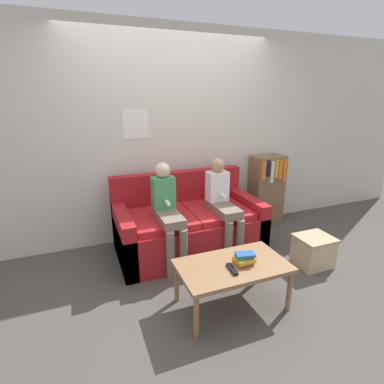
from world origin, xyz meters
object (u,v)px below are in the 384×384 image
at_px(couch, 188,226).
at_px(tv_remote, 232,269).
at_px(person_right, 223,203).
at_px(coffee_table, 233,269).
at_px(person_left, 168,210).
at_px(storage_box, 313,251).
at_px(bookshelf, 266,190).

bearing_deg(couch, tv_remote, -92.78).
bearing_deg(person_right, coffee_table, -111.48).
bearing_deg(tv_remote, person_left, 109.92).
height_order(couch, coffee_table, couch).
bearing_deg(person_right, storage_box, -37.86).
height_order(couch, bookshelf, bookshelf).
bearing_deg(storage_box, bookshelf, 81.34).
distance_m(couch, coffee_table, 1.11).
height_order(couch, person_left, person_left).
distance_m(person_right, bookshelf, 1.14).
height_order(coffee_table, person_left, person_left).
distance_m(person_left, storage_box, 1.66).
xyz_separation_m(coffee_table, bookshelf, (1.34, 1.45, 0.13)).
height_order(person_right, tv_remote, person_right).
distance_m(person_left, bookshelf, 1.74).
distance_m(coffee_table, bookshelf, 1.98).
relative_size(person_left, person_right, 1.00).
xyz_separation_m(person_left, bookshelf, (1.64, 0.56, -0.13)).
relative_size(couch, coffee_table, 1.76).
bearing_deg(person_right, bookshelf, 29.60).
bearing_deg(person_left, person_right, -0.07).
relative_size(person_right, bookshelf, 1.12).
bearing_deg(coffee_table, person_right, 68.52).
bearing_deg(person_left, tv_remote, -75.50).
height_order(coffee_table, tv_remote, tv_remote).
distance_m(person_right, tv_remote, 1.07).
xyz_separation_m(coffee_table, person_right, (0.35, 0.89, 0.26)).
bearing_deg(coffee_table, bookshelf, 47.34).
bearing_deg(coffee_table, person_left, 108.82).
xyz_separation_m(couch, person_right, (0.35, -0.22, 0.33)).
bearing_deg(storage_box, person_right, 142.14).
relative_size(couch, person_left, 1.49).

